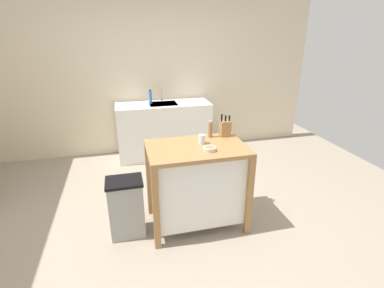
{
  "coord_description": "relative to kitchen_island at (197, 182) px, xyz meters",
  "views": [
    {
      "loc": [
        -0.45,
        -2.66,
        1.99
      ],
      "look_at": [
        0.24,
        0.09,
        0.86
      ],
      "focal_mm": 26.68,
      "sensor_mm": 36.0,
      "label": 1
    }
  ],
  "objects": [
    {
      "name": "ground_plane",
      "position": [
        -0.24,
        0.11,
        -0.51
      ],
      "size": [
        6.71,
        6.71,
        0.0
      ],
      "primitive_type": "plane",
      "color": "gray",
      "rests_on": "ground"
    },
    {
      "name": "wall_back",
      "position": [
        -0.24,
        2.29,
        0.79
      ],
      "size": [
        5.71,
        0.1,
        2.6
      ],
      "primitive_type": "cube",
      "color": "beige",
      "rests_on": "ground"
    },
    {
      "name": "kitchen_island",
      "position": [
        0.0,
        0.0,
        0.0
      ],
      "size": [
        1.0,
        0.65,
        0.91
      ],
      "color": "#9E7042",
      "rests_on": "ground"
    },
    {
      "name": "knife_block",
      "position": [
        0.38,
        0.23,
        0.49
      ],
      "size": [
        0.11,
        0.09,
        0.25
      ],
      "color": "#9E7042",
      "rests_on": "kitchen_island"
    },
    {
      "name": "bowl_ceramic_wide",
      "position": [
        0.09,
        -0.13,
        0.42
      ],
      "size": [
        0.13,
        0.13,
        0.04
      ],
      "color": "beige",
      "rests_on": "kitchen_island"
    },
    {
      "name": "drinking_cup",
      "position": [
        0.07,
        0.06,
        0.45
      ],
      "size": [
        0.07,
        0.07,
        0.1
      ],
      "color": "silver",
      "rests_on": "kitchen_island"
    },
    {
      "name": "pepper_grinder",
      "position": [
        0.21,
        0.23,
        0.49
      ],
      "size": [
        0.04,
        0.04,
        0.19
      ],
      "color": "olive",
      "rests_on": "kitchen_island"
    },
    {
      "name": "trash_bin",
      "position": [
        -0.74,
        -0.01,
        -0.19
      ],
      "size": [
        0.36,
        0.28,
        0.63
      ],
      "color": "gray",
      "rests_on": "ground"
    },
    {
      "name": "sink_counter",
      "position": [
        -0.05,
        1.94,
        -0.06
      ],
      "size": [
        1.51,
        0.6,
        0.9
      ],
      "color": "white",
      "rests_on": "ground"
    },
    {
      "name": "sink_faucet",
      "position": [
        -0.05,
        2.08,
        0.5
      ],
      "size": [
        0.02,
        0.02,
        0.22
      ],
      "color": "#B7BCC1",
      "rests_on": "sink_counter"
    },
    {
      "name": "bottle_dish_soap",
      "position": [
        -0.24,
        1.96,
        0.5
      ],
      "size": [
        0.05,
        0.05,
        0.23
      ],
      "color": "blue",
      "rests_on": "sink_counter"
    }
  ]
}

